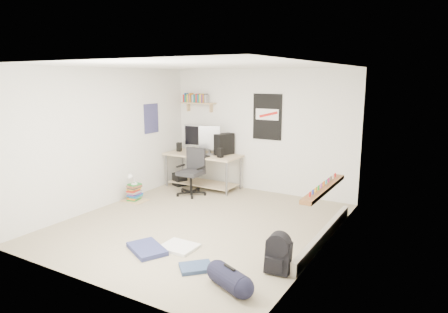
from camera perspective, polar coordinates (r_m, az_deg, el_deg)
The scene contains 26 objects.
floor at distance 6.58m, azimuth -3.46°, elevation -9.52°, with size 4.00×4.50×0.01m, color gray.
ceiling at distance 6.16m, azimuth -3.74°, elevation 12.88°, with size 4.00×4.50×0.01m, color white.
back_wall at distance 8.20m, azimuth 5.26°, elevation 3.63°, with size 4.00×0.01×2.50m, color silver.
left_wall at distance 7.54m, azimuth -16.35°, elevation 2.58°, with size 0.01×4.50×2.50m, color silver.
right_wall at distance 5.41m, azimuth 14.31°, elevation -0.57°, with size 0.01×4.50×2.50m, color silver.
desk at distance 8.53m, azimuth -3.02°, elevation -2.08°, with size 1.62×0.71×0.74m, color #C3AF87.
monitor_left at distance 8.76m, azimuth -4.38°, elevation 2.29°, with size 0.42×0.11×0.46m, color #949498.
monitor_right at distance 8.31m, azimuth -2.09°, elevation 1.92°, with size 0.44×0.11×0.49m, color #AEAEB3.
pc_tower at distance 8.35m, azimuth 0.02°, elevation 1.80°, with size 0.20×0.42×0.44m, color black.
keyboard at distance 8.23m, azimuth -3.41°, elevation 0.17°, with size 0.42×0.15×0.02m, color black.
speaker_left at distance 8.78m, azimuth -6.43°, elevation 1.37°, with size 0.10×0.10×0.19m, color black.
speaker_right at distance 8.04m, azimuth -0.53°, elevation 0.54°, with size 0.10×0.10×0.19m, color black.
office_chair at distance 8.00m, azimuth -4.77°, elevation -2.08°, with size 0.61×0.61×0.94m, color black.
wall_shelf at distance 8.76m, azimuth -3.69°, elevation 7.62°, with size 0.80×0.22×0.24m, color tan.
poster_back_wall at distance 8.08m, azimuth 6.19°, elevation 5.65°, with size 0.62×0.03×0.92m, color black.
poster_left_wall at distance 8.36m, azimuth -10.35°, elevation 5.37°, with size 0.02×0.42×0.60m, color navy.
window at distance 5.67m, azimuth 14.73°, elevation 2.00°, with size 0.10×1.50×1.26m, color brown.
baseboard_heater at distance 6.03m, azimuth 14.13°, elevation -10.87°, with size 0.08×2.50×0.18m, color #B7B2A8.
backpack at distance 4.99m, azimuth 7.76°, elevation -14.05°, with size 0.30×0.24×0.39m, color black.
duffel_bag at distance 4.63m, azimuth 0.79°, elevation -16.89°, with size 0.25×0.25×0.49m, color black.
tshirt at distance 5.69m, azimuth -6.44°, elevation -12.72°, with size 0.48×0.41×0.04m, color silver.
jeans_a at distance 5.67m, azimuth -10.95°, elevation -12.84°, with size 0.60×0.38×0.07m, color navy.
jeans_b at distance 5.11m, azimuth -4.02°, elevation -15.51°, with size 0.39×0.29×0.05m, color navy.
book_stack at distance 7.85m, azimuth -12.66°, elevation -5.14°, with size 0.47×0.38×0.32m, color brown.
desk_lamp at distance 7.77m, azimuth -12.72°, elevation -3.56°, with size 0.11×0.19×0.19m, color white.
subwoofer at distance 8.80m, azimuth -6.35°, elevation -3.24°, with size 0.25×0.25×0.28m, color black.
Camera 1 is at (3.45, -5.10, 2.32)m, focal length 32.00 mm.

